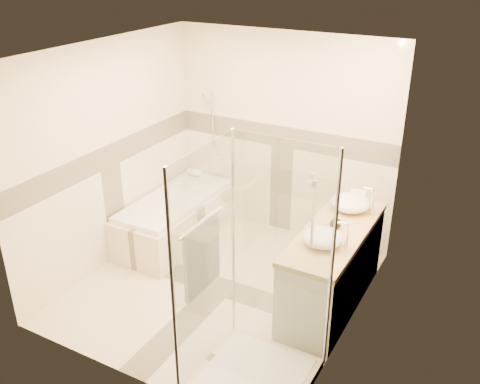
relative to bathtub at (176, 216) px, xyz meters
The scene contains 12 objects.
room 1.57m from the bathtub, 30.53° to the right, with size 2.82×3.02×2.52m.
bathtub is the anchor object (origin of this frame).
vanity 2.18m from the bathtub, ahead, with size 0.58×1.62×0.85m.
shower_enclosure 2.47m from the bathtub, 41.10° to the right, with size 0.96×0.93×2.04m.
vessel_sink_near 2.22m from the bathtub, ahead, with size 0.41×0.41×0.16m, color white.
vessel_sink_far 2.31m from the bathtub, 17.25° to the right, with size 0.38×0.38×0.15m, color white.
faucet_near 2.46m from the bathtub, ahead, with size 0.12×0.03×0.30m.
faucet_far 2.54m from the bathtub, 15.75° to the right, with size 0.12×0.03×0.29m.
amenity_bottle_a 2.24m from the bathtub, ahead, with size 0.06×0.06×0.14m, color black.
amenity_bottle_b 2.24m from the bathtub, ahead, with size 0.11×0.11×0.14m, color black.
folded_towels 2.24m from the bathtub, ahead, with size 0.16×0.27×0.09m, color white.
rolled_towel 0.76m from the bathtub, 102.97° to the left, with size 0.09×0.09×0.19m, color white.
Camera 1 is at (2.49, -4.10, 3.37)m, focal length 40.00 mm.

